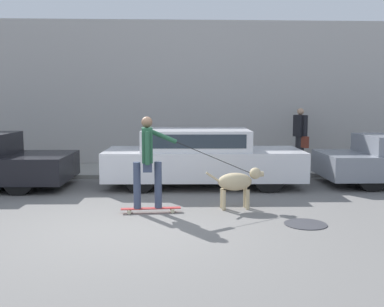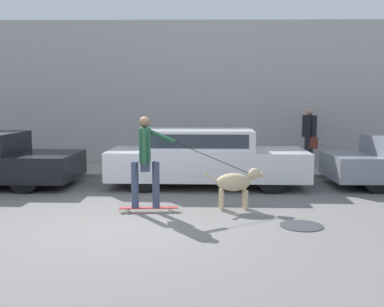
{
  "view_description": "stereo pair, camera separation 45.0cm",
  "coord_description": "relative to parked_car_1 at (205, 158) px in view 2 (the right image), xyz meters",
  "views": [
    {
      "loc": [
        0.66,
        -6.77,
        1.95
      ],
      "look_at": [
        1.0,
        1.72,
        0.95
      ],
      "focal_mm": 42.0,
      "sensor_mm": 36.0,
      "label": 1
    },
    {
      "loc": [
        1.11,
        -6.78,
        1.95
      ],
      "look_at": [
        1.0,
        1.72,
        0.95
      ],
      "focal_mm": 42.0,
      "sensor_mm": 36.0,
      "label": 2
    }
  ],
  "objects": [
    {
      "name": "dog",
      "position": [
        0.51,
        -2.19,
        -0.16
      ],
      "size": [
        1.06,
        0.38,
        0.75
      ],
      "rotation": [
        0.0,
        0.0,
        0.1
      ],
      "color": "tan",
      "rests_on": "ground_plane"
    },
    {
      "name": "sidewalk_curb",
      "position": [
        -1.29,
        2.1,
        -0.6
      ],
      "size": [
        30.0,
        2.12,
        0.11
      ],
      "color": "gray",
      "rests_on": "ground_plane"
    },
    {
      "name": "parked_car_1",
      "position": [
        0.0,
        0.0,
        0.0
      ],
      "size": [
        4.49,
        1.84,
        1.31
      ],
      "rotation": [
        0.0,
        0.0,
        -0.03
      ],
      "color": "black",
      "rests_on": "ground_plane"
    },
    {
      "name": "ground_plane",
      "position": [
        -1.29,
        -3.37,
        -0.65
      ],
      "size": [
        36.0,
        36.0,
        0.0
      ],
      "primitive_type": "plane",
      "color": "slate"
    },
    {
      "name": "skateboarder",
      "position": [
        -1.08,
        -2.43,
        0.31
      ],
      "size": [
        2.41,
        0.54,
        1.68
      ],
      "rotation": [
        0.0,
        0.0,
        0.07
      ],
      "color": "beige",
      "rests_on": "ground_plane"
    },
    {
      "name": "back_wall",
      "position": [
        -1.29,
        3.33,
        1.49
      ],
      "size": [
        32.0,
        0.3,
        4.28
      ],
      "color": "#B2ADA8",
      "rests_on": "ground_plane"
    },
    {
      "name": "pedestrian_with_bag",
      "position": [
        2.93,
        2.34,
        0.35
      ],
      "size": [
        0.32,
        0.72,
        1.64
      ],
      "rotation": [
        0.0,
        0.0,
        3.38
      ],
      "color": "#28282D",
      "rests_on": "sidewalk_curb"
    },
    {
      "name": "manhole_cover",
      "position": [
        1.45,
        -3.29,
        -0.64
      ],
      "size": [
        0.67,
        0.67,
        0.01
      ],
      "color": "#38383D",
      "rests_on": "ground_plane"
    }
  ]
}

